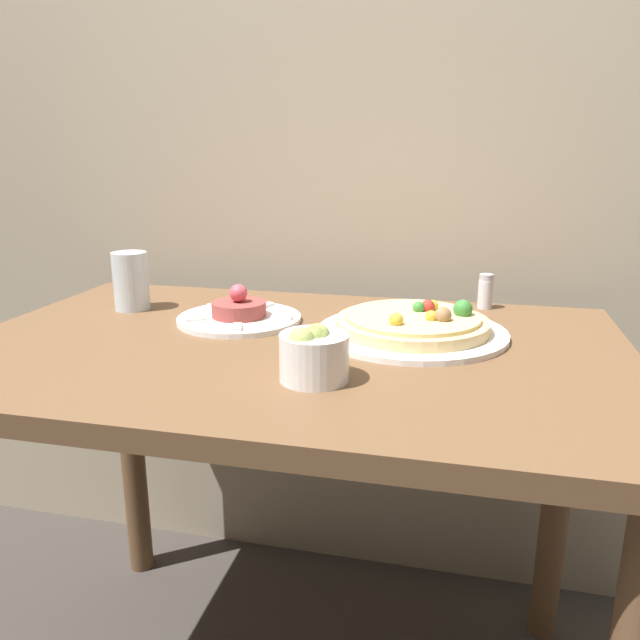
{
  "coord_description": "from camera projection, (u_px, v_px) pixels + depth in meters",
  "views": [
    {
      "loc": [
        0.29,
        -0.61,
        1.09
      ],
      "look_at": [
        0.05,
        0.38,
        0.8
      ],
      "focal_mm": 35.0,
      "sensor_mm": 36.0,
      "label": 1
    }
  ],
  "objects": [
    {
      "name": "drinking_glass",
      "position": [
        131.0,
        281.0,
        1.28
      ],
      "size": [
        0.07,
        0.07,
        0.12
      ],
      "color": "silver",
      "rests_on": "dining_table"
    },
    {
      "name": "back_wall",
      "position": [
        347.0,
        47.0,
        1.39
      ],
      "size": [
        8.0,
        0.05,
        2.6
      ],
      "color": "tan",
      "rests_on": "ground_plane"
    },
    {
      "name": "dining_table",
      "position": [
        290.0,
        406.0,
        1.1
      ],
      "size": [
        1.14,
        0.74,
        0.76
      ],
      "color": "brown",
      "rests_on": "ground_plane"
    },
    {
      "name": "pizza_plate",
      "position": [
        413.0,
        326.0,
        1.11
      ],
      "size": [
        0.34,
        0.34,
        0.06
      ],
      "color": "white",
      "rests_on": "dining_table"
    },
    {
      "name": "tartare_plate",
      "position": [
        239.0,
        314.0,
        1.2
      ],
      "size": [
        0.24,
        0.24,
        0.07
      ],
      "color": "white",
      "rests_on": "dining_table"
    },
    {
      "name": "small_bowl",
      "position": [
        314.0,
        353.0,
        0.89
      ],
      "size": [
        0.1,
        0.1,
        0.08
      ],
      "color": "white",
      "rests_on": "dining_table"
    },
    {
      "name": "salt_shaker",
      "position": [
        485.0,
        291.0,
        1.29
      ],
      "size": [
        0.03,
        0.03,
        0.07
      ],
      "color": "silver",
      "rests_on": "dining_table"
    }
  ]
}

